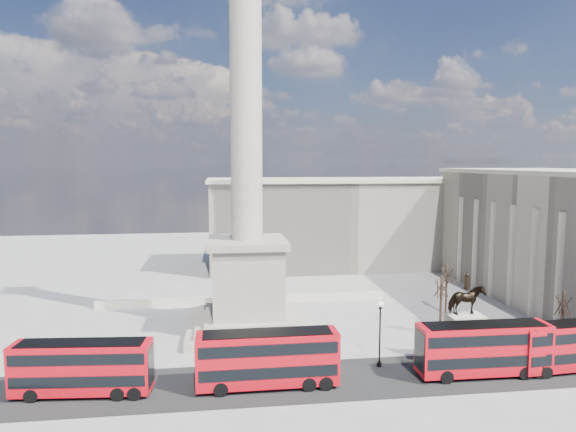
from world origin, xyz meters
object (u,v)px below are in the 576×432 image
Objects in this scene: pedestrian_walking at (534,345)px; pedestrian_crossing at (287,341)px; red_bus_d at (574,345)px; equestrian_statue at (465,331)px; red_bus_b at (269,358)px; pedestrian_standing at (567,334)px; nelsons_column at (247,221)px; victorian_lamp at (380,328)px; red_bus_a at (83,367)px; red_bus_c at (484,349)px.

pedestrian_crossing is at bearing 155.90° from pedestrian_walking.
equestrian_statue is (-9.27, 3.33, 0.68)m from red_bus_d.
red_bus_b reaches higher than pedestrian_crossing.
red_bus_d is at bearing 58.80° from pedestrian_standing.
red_bus_d is at bearing -0.13° from red_bus_b.
pedestrian_standing is at bearing -14.27° from nelsons_column.
equestrian_statue is 18.10m from pedestrian_crossing.
red_bus_b is 1.06× the size of red_bus_d.
victorian_lamp is at bearing -178.67° from equestrian_statue.
pedestrian_walking reaches higher than pedestrian_crossing.
pedestrian_crossing is (18.50, 8.70, -1.66)m from red_bus_a.
pedestrian_crossing is at bearing 143.44° from victorian_lamp.
victorian_lamp reaches higher than red_bus_b.
red_bus_a is 43.83m from pedestrian_walking.
pedestrian_crossing is at bearing 30.03° from red_bus_a.
victorian_lamp is 4.13× the size of pedestrian_crossing.
nelsons_column is 14.36m from pedestrian_crossing.
red_bus_c is at bearing 29.31° from pedestrian_standing.
pedestrian_walking is 6.25m from pedestrian_standing.
pedestrian_walking is at bearing -21.68° from nelsons_column.
red_bus_c is 9.57m from victorian_lamp.
victorian_lamp is 23.09m from pedestrian_standing.
red_bus_a is at bearing 8.98° from pedestrian_standing.
red_bus_d is 8.56m from pedestrian_standing.
pedestrian_standing is (5.63, 2.71, -0.01)m from pedestrian_walking.
equestrian_statue is at bearing 155.42° from red_bus_d.
red_bus_c is at bearing -20.19° from victorian_lamp.
pedestrian_walking is at bearing 9.92° from red_bus_a.
pedestrian_standing is at bearing 12.45° from pedestrian_walking.
red_bus_b reaches higher than red_bus_a.
red_bus_c reaches higher than pedestrian_standing.
red_bus_a is 49.72m from pedestrian_standing.
pedestrian_walking is 1.01× the size of pedestrian_standing.
red_bus_a is at bearing -133.71° from nelsons_column.
red_bus_b is (0.98, -15.88, -10.29)m from nelsons_column.
red_bus_d is (30.04, -15.88, -10.47)m from nelsons_column.
pedestrian_crossing is (-26.23, 9.21, -1.66)m from red_bus_d.
red_bus_c reaches higher than pedestrian_crossing.
red_bus_c is at bearing -0.55° from red_bus_b.
red_bus_d is at bearing 4.19° from red_bus_a.
equestrian_statue reaches higher than pedestrian_standing.
red_bus_c is at bearing -163.59° from pedestrian_crossing.
nelsons_column is 5.59× the size of equestrian_statue.
red_bus_c is 9.12m from red_bus_d.
red_bus_a is 35.58m from equestrian_statue.
red_bus_a is 6.62× the size of pedestrian_walking.
nelsons_column is 19.73m from victorian_lamp.
victorian_lamp reaches higher than red_bus_d.
pedestrian_walking is (28.93, -11.50, -12.04)m from nelsons_column.
red_bus_a is at bearing -174.40° from victorian_lamp.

